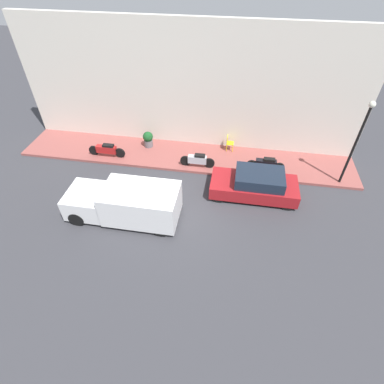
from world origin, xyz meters
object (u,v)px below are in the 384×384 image
(parked_car, at_px, (255,185))
(delivery_van, at_px, (125,203))
(potted_plant, at_px, (148,139))
(cafe_chair, at_px, (229,142))
(motorcycle_red, at_px, (107,150))
(motorcycle_black, at_px, (266,164))
(streetlamp, at_px, (359,136))
(scooter_silver, at_px, (198,160))

(parked_car, distance_m, delivery_van, 6.14)
(potted_plant, height_order, cafe_chair, potted_plant)
(motorcycle_red, distance_m, potted_plant, 2.42)
(delivery_van, xyz_separation_m, motorcycle_black, (4.28, -6.19, -0.29))
(motorcycle_black, xyz_separation_m, motorcycle_red, (-0.09, 8.73, -0.01))
(streetlamp, bearing_deg, parked_car, 109.79)
(scooter_silver, bearing_deg, motorcycle_black, -86.53)
(parked_car, relative_size, scooter_silver, 2.22)
(cafe_chair, bearing_deg, streetlamp, -108.64)
(delivery_van, distance_m, cafe_chair, 7.22)
(delivery_van, bearing_deg, motorcycle_red, 31.25)
(motorcycle_black, relative_size, streetlamp, 0.46)
(scooter_silver, bearing_deg, streetlamp, -90.77)
(motorcycle_red, xyz_separation_m, potted_plant, (1.35, -2.01, 0.07))
(motorcycle_red, bearing_deg, motorcycle_black, -89.39)
(potted_plant, relative_size, cafe_chair, 1.02)
(delivery_van, bearing_deg, potted_plant, 5.45)
(motorcycle_red, height_order, potted_plant, potted_plant)
(parked_car, bearing_deg, delivery_van, 113.25)
(motorcycle_red, xyz_separation_m, cafe_chair, (1.74, -6.66, 0.10))
(delivery_van, bearing_deg, streetlamp, -68.22)
(streetlamp, height_order, cafe_chair, streetlamp)
(streetlamp, bearing_deg, cafe_chair, 71.36)
(parked_car, distance_m, motorcycle_red, 8.37)
(scooter_silver, bearing_deg, motorcycle_red, 88.61)
(cafe_chair, bearing_deg, motorcycle_black, -128.41)
(scooter_silver, height_order, streetlamp, streetlamp)
(scooter_silver, bearing_deg, potted_plant, 64.75)
(parked_car, bearing_deg, motorcycle_red, 77.82)
(motorcycle_red, distance_m, streetlamp, 12.67)
(delivery_van, bearing_deg, scooter_silver, -32.59)
(scooter_silver, height_order, potted_plant, potted_plant)
(streetlamp, bearing_deg, potted_plant, 81.44)
(parked_car, xyz_separation_m, motorcycle_black, (1.86, -0.55, -0.08))
(parked_car, bearing_deg, potted_plant, 63.19)
(scooter_silver, distance_m, motorcycle_red, 5.14)
(scooter_silver, xyz_separation_m, motorcycle_red, (0.12, 5.14, 0.00))
(parked_car, relative_size, streetlamp, 0.95)
(motorcycle_black, relative_size, potted_plant, 2.12)
(potted_plant, bearing_deg, delivery_van, -174.55)
(delivery_van, relative_size, scooter_silver, 2.67)
(streetlamp, xyz_separation_m, cafe_chair, (1.96, 5.80, -2.15))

